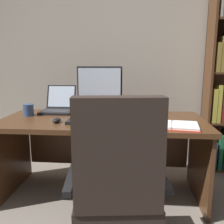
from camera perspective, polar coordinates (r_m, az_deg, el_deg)
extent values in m
cube|color=#A89E8E|center=(3.06, 2.12, 15.05)|extent=(4.98, 0.12, 2.82)
cube|color=#4C2D19|center=(2.20, -2.26, -2.09)|extent=(1.79, 0.80, 0.04)
cube|color=#4C2D19|center=(2.56, -21.90, -9.41)|extent=(0.03, 0.74, 0.68)
cube|color=#4C2D19|center=(2.36, 19.33, -10.93)|extent=(0.03, 0.74, 0.68)
cube|color=#4C2D19|center=(2.64, -1.16, -7.10)|extent=(1.67, 0.03, 0.48)
cube|color=#4C2D19|center=(2.94, 21.28, 8.40)|extent=(0.02, 0.30, 2.20)
cube|color=gold|center=(3.07, 21.42, -8.73)|extent=(0.05, 0.17, 0.35)
cube|color=navy|center=(3.09, 22.21, -9.00)|extent=(0.03, 0.18, 0.32)
cube|color=#195633|center=(3.10, 23.24, -8.21)|extent=(0.04, 0.19, 0.40)
cube|color=gold|center=(2.97, 21.96, 1.56)|extent=(0.05, 0.23, 0.37)
cube|color=gold|center=(2.96, 22.95, 1.87)|extent=(0.04, 0.21, 0.41)
cube|color=maroon|center=(2.97, 23.94, 1.47)|extent=(0.04, 0.18, 0.37)
cube|color=olive|center=(2.91, 22.81, 11.45)|extent=(0.05, 0.19, 0.30)
cube|color=olive|center=(2.93, 23.88, 11.96)|extent=(0.05, 0.19, 0.36)
cube|color=gray|center=(2.98, 23.38, 21.90)|extent=(0.03, 0.22, 0.29)
cylinder|color=black|center=(1.74, 1.00, -24.08)|extent=(0.06, 0.06, 0.30)
cube|color=#2D231E|center=(1.64, 1.03, -18.82)|extent=(0.55, 0.54, 0.07)
cube|color=#2D231E|center=(1.31, 1.52, -10.06)|extent=(0.48, 0.16, 0.62)
cube|color=black|center=(1.60, -9.40, -14.86)|extent=(0.10, 0.39, 0.04)
cube|color=black|center=(1.62, 11.31, -14.49)|extent=(0.10, 0.39, 0.04)
cube|color=black|center=(2.46, -2.82, 0.06)|extent=(0.22, 0.16, 0.02)
cylinder|color=black|center=(2.45, -2.83, 1.32)|extent=(0.04, 0.04, 0.09)
cube|color=black|center=(2.43, -2.85, 6.38)|extent=(0.44, 0.02, 0.34)
cube|color=silver|center=(2.41, -2.92, 6.34)|extent=(0.41, 0.00, 0.31)
cube|color=black|center=(2.51, -12.53, 0.07)|extent=(0.30, 0.26, 0.02)
cube|color=#2D2D30|center=(2.49, -12.67, 0.27)|extent=(0.26, 0.14, 0.00)
cube|color=black|center=(2.66, -11.52, 3.50)|extent=(0.30, 0.09, 0.23)
cube|color=silver|center=(2.65, -11.55, 3.52)|extent=(0.27, 0.07, 0.21)
cube|color=black|center=(2.04, -4.51, -2.27)|extent=(0.42, 0.15, 0.02)
ellipsoid|color=black|center=(2.11, -12.59, -1.84)|extent=(0.06, 0.10, 0.04)
cube|color=black|center=(2.42, 7.30, -0.30)|extent=(0.14, 0.12, 0.01)
cube|color=black|center=(2.37, 7.35, -0.24)|extent=(0.25, 0.01, 0.01)
cube|color=#DB422D|center=(2.51, 7.26, 2.03)|extent=(0.28, 0.22, 0.13)
cube|color=white|center=(2.51, 7.27, 2.21)|extent=(0.26, 0.20, 0.11)
cube|color=#DB422D|center=(1.99, 10.63, -3.02)|extent=(0.24, 0.29, 0.01)
cube|color=#DB422D|center=(1.99, 16.47, -3.29)|extent=(0.24, 0.29, 0.01)
cube|color=white|center=(1.98, 10.64, -2.69)|extent=(0.22, 0.28, 0.02)
cube|color=white|center=(1.99, 16.49, -2.95)|extent=(0.22, 0.28, 0.02)
cylinder|color=#B7B7BC|center=(1.98, 13.56, -2.94)|extent=(0.05, 0.24, 0.02)
cube|color=white|center=(2.14, 5.13, -1.81)|extent=(0.17, 0.23, 0.01)
cylinder|color=navy|center=(2.14, 5.67, -1.58)|extent=(0.14, 0.03, 0.01)
cylinder|color=#334C7A|center=(2.44, -18.62, 0.44)|extent=(0.10, 0.10, 0.11)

